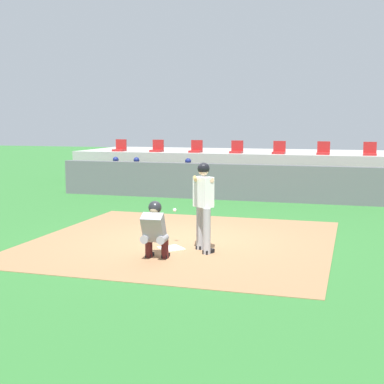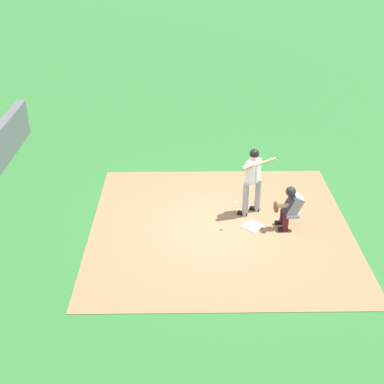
# 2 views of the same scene
# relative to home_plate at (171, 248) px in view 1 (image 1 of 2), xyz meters

# --- Properties ---
(ground_plane) EXTENTS (80.00, 80.00, 0.00)m
(ground_plane) POSITION_rel_home_plate_xyz_m (0.00, 0.80, -0.02)
(ground_plane) COLOR #2D6B2D
(dirt_infield) EXTENTS (6.40, 6.40, 0.01)m
(dirt_infield) POSITION_rel_home_plate_xyz_m (0.00, 0.80, -0.02)
(dirt_infield) COLOR #936B47
(dirt_infield) RESTS_ON ground
(home_plate) EXTENTS (0.62, 0.62, 0.02)m
(home_plate) POSITION_rel_home_plate_xyz_m (0.00, 0.00, 0.00)
(home_plate) COLOR white
(home_plate) RESTS_ON dirt_infield
(batter_at_plate) EXTENTS (0.53, 0.91, 1.80)m
(batter_at_plate) POSITION_rel_home_plate_xyz_m (0.69, -0.04, 1.01)
(batter_at_plate) COLOR #99999E
(batter_at_plate) RESTS_ON ground
(catcher_crouched) EXTENTS (0.50, 1.69, 1.13)m
(catcher_crouched) POSITION_rel_home_plate_xyz_m (-0.02, -0.87, 0.58)
(catcher_crouched) COLOR gray
(catcher_crouched) RESTS_ON ground
(dugout_wall) EXTENTS (13.00, 0.30, 1.20)m
(dugout_wall) POSITION_rel_home_plate_xyz_m (0.00, 7.30, 0.58)
(dugout_wall) COLOR #59595E
(dugout_wall) RESTS_ON ground
(dugout_bench) EXTENTS (11.80, 0.44, 0.45)m
(dugout_bench) POSITION_rel_home_plate_xyz_m (0.00, 8.30, 0.20)
(dugout_bench) COLOR olive
(dugout_bench) RESTS_ON ground
(dugout_player_0) EXTENTS (0.49, 0.70, 1.30)m
(dugout_player_0) POSITION_rel_home_plate_xyz_m (-5.01, 8.14, 0.65)
(dugout_player_0) COLOR #939399
(dugout_player_0) RESTS_ON ground
(dugout_player_1) EXTENTS (0.49, 0.70, 1.30)m
(dugout_player_1) POSITION_rel_home_plate_xyz_m (-4.17, 8.14, 0.65)
(dugout_player_1) COLOR #939399
(dugout_player_1) RESTS_ON ground
(dugout_player_2) EXTENTS (0.49, 0.70, 1.30)m
(dugout_player_2) POSITION_rel_home_plate_xyz_m (-2.18, 8.14, 0.65)
(dugout_player_2) COLOR #939399
(dugout_player_2) RESTS_ON ground
(stands_platform) EXTENTS (15.00, 4.40, 1.40)m
(stands_platform) POSITION_rel_home_plate_xyz_m (0.00, 11.70, 0.68)
(stands_platform) COLOR #9E9E99
(stands_platform) RESTS_ON ground
(stadium_seat_0) EXTENTS (0.46, 0.46, 0.48)m
(stadium_seat_0) POSITION_rel_home_plate_xyz_m (-5.69, 10.18, 1.51)
(stadium_seat_0) COLOR #A51E1E
(stadium_seat_0) RESTS_ON stands_platform
(stadium_seat_1) EXTENTS (0.46, 0.46, 0.48)m
(stadium_seat_1) POSITION_rel_home_plate_xyz_m (-4.06, 10.18, 1.51)
(stadium_seat_1) COLOR #A51E1E
(stadium_seat_1) RESTS_ON stands_platform
(stadium_seat_2) EXTENTS (0.46, 0.46, 0.48)m
(stadium_seat_2) POSITION_rel_home_plate_xyz_m (-2.44, 10.18, 1.51)
(stadium_seat_2) COLOR #A51E1E
(stadium_seat_2) RESTS_ON stands_platform
(stadium_seat_3) EXTENTS (0.46, 0.46, 0.48)m
(stadium_seat_3) POSITION_rel_home_plate_xyz_m (-0.81, 10.18, 1.51)
(stadium_seat_3) COLOR #A51E1E
(stadium_seat_3) RESTS_ON stands_platform
(stadium_seat_4) EXTENTS (0.46, 0.46, 0.48)m
(stadium_seat_4) POSITION_rel_home_plate_xyz_m (0.81, 10.18, 1.51)
(stadium_seat_4) COLOR #A51E1E
(stadium_seat_4) RESTS_ON stands_platform
(stadium_seat_5) EXTENTS (0.46, 0.46, 0.48)m
(stadium_seat_5) POSITION_rel_home_plate_xyz_m (2.44, 10.18, 1.51)
(stadium_seat_5) COLOR #A51E1E
(stadium_seat_5) RESTS_ON stands_platform
(stadium_seat_6) EXTENTS (0.46, 0.46, 0.48)m
(stadium_seat_6) POSITION_rel_home_plate_xyz_m (4.06, 10.18, 1.51)
(stadium_seat_6) COLOR #A51E1E
(stadium_seat_6) RESTS_ON stands_platform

